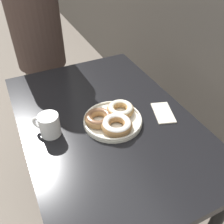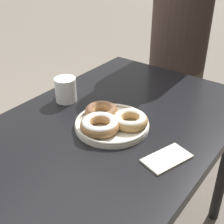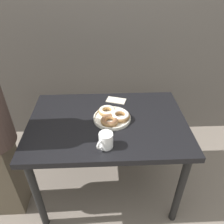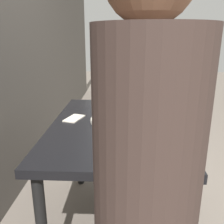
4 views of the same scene
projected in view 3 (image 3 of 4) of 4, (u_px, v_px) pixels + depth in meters
name	position (u px, v px, depth m)	size (l,w,h in m)	color
ground_plane	(110.00, 224.00, 1.62)	(14.00, 14.00, 0.00)	#70665B
wall_back	(104.00, 5.00, 1.79)	(8.00, 0.05, 2.60)	#56514C
dining_table	(108.00, 130.00, 1.53)	(1.07, 0.73, 0.72)	black
donut_plate	(113.00, 116.00, 1.48)	(0.25, 0.28, 0.05)	silver
coffee_mug	(106.00, 140.00, 1.25)	(0.10, 0.10, 0.10)	white
napkin	(116.00, 100.00, 1.69)	(0.16, 0.12, 0.01)	beige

